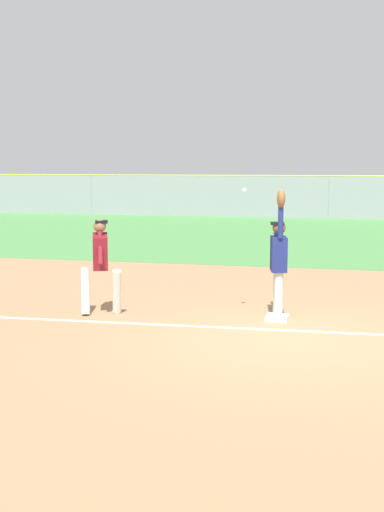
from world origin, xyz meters
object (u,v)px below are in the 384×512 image
(runner, at_px, (100,260))
(baseball, at_px, (244,190))
(fielder, at_px, (279,256))
(first_base, at_px, (277,318))
(parked_car_green, at_px, (217,200))
(parked_car_silver, at_px, (312,201))

(runner, distance_m, baseball, 2.85)
(fielder, distance_m, runner, 3.16)
(first_base, relative_size, parked_car_green, 0.08)
(fielder, xyz_separation_m, parked_car_green, (-6.04, 25.57, -0.45))
(baseball, bearing_deg, first_base, 13.24)
(runner, height_order, parked_car_green, runner)
(fielder, bearing_deg, runner, -5.07)
(fielder, relative_size, runner, 1.33)
(fielder, xyz_separation_m, parked_car_silver, (-0.69, 25.63, -0.45))
(runner, xyz_separation_m, parked_car_silver, (2.44, 25.98, -0.32))
(parked_car_green, relative_size, parked_car_silver, 1.03)
(parked_car_green, distance_m, parked_car_silver, 5.35)
(baseball, distance_m, parked_car_silver, 25.86)
(first_base, bearing_deg, baseball, -166.76)
(first_base, xyz_separation_m, parked_car_silver, (-0.69, 25.68, 0.63))
(runner, height_order, baseball, baseball)
(first_base, xyz_separation_m, runner, (-3.14, -0.31, 0.96))
(first_base, distance_m, parked_car_green, 26.33)
(fielder, height_order, parked_car_silver, fielder)
(parked_car_silver, bearing_deg, parked_car_green, 179.77)
(first_base, relative_size, runner, 0.22)
(first_base, height_order, parked_car_silver, parked_car_silver)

